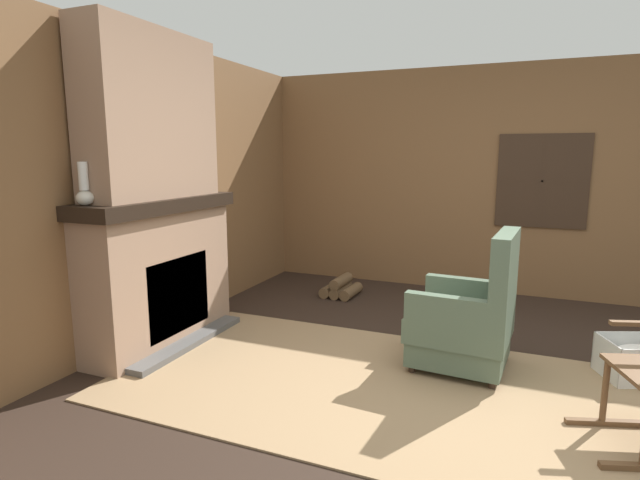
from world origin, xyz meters
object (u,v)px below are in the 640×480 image
(laundry_basket, at_px, (637,360))
(decorative_plate_on_mantel, at_px, (144,184))
(firewood_stack, at_px, (341,288))
(oil_lamp_vase, at_px, (84,190))
(armchair, at_px, (468,321))
(storage_case, at_px, (178,187))

(laundry_basket, bearing_deg, decorative_plate_on_mantel, -168.21)
(firewood_stack, distance_m, oil_lamp_vase, 3.01)
(armchair, xyz_separation_m, laundry_basket, (1.14, 0.27, -0.22))
(armchair, bearing_deg, oil_lamp_vase, 28.14)
(armchair, bearing_deg, firewood_stack, -39.49)
(storage_case, bearing_deg, oil_lamp_vase, -90.01)
(laundry_basket, distance_m, decorative_plate_on_mantel, 3.92)
(armchair, height_order, decorative_plate_on_mantel, decorative_plate_on_mantel)
(laundry_basket, distance_m, storage_case, 3.82)
(laundry_basket, relative_size, oil_lamp_vase, 1.83)
(storage_case, bearing_deg, laundry_basket, 5.72)
(oil_lamp_vase, bearing_deg, armchair, 23.86)
(laundry_basket, relative_size, decorative_plate_on_mantel, 2.37)
(armchair, relative_size, firewood_stack, 2.37)
(oil_lamp_vase, bearing_deg, firewood_stack, 69.52)
(armchair, distance_m, decorative_plate_on_mantel, 2.74)
(oil_lamp_vase, bearing_deg, storage_case, 89.99)
(oil_lamp_vase, bearing_deg, decorative_plate_on_mantel, 91.87)
(armchair, relative_size, storage_case, 3.82)
(laundry_basket, xyz_separation_m, oil_lamp_vase, (-3.63, -1.37, 1.19))
(armchair, xyz_separation_m, oil_lamp_vase, (-2.49, -1.10, 0.97))
(storage_case, bearing_deg, firewood_stack, 58.38)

